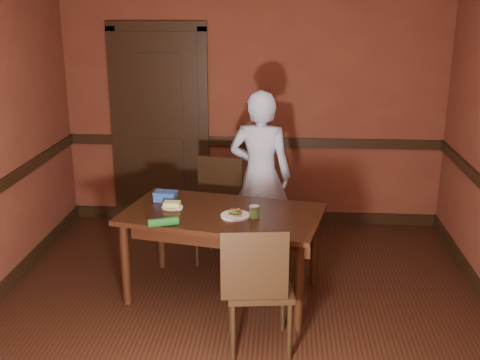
# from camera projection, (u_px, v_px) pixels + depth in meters

# --- Properties ---
(floor) EXTENTS (4.00, 4.50, 0.01)m
(floor) POSITION_uv_depth(u_px,v_px,m) (237.00, 326.00, 4.56)
(floor) COLOR black
(floor) RESTS_ON ground
(wall_back) EXTENTS (4.00, 0.02, 2.70)m
(wall_back) POSITION_uv_depth(u_px,v_px,m) (253.00, 100.00, 6.31)
(wall_back) COLOR #5D2A1C
(wall_back) RESTS_ON ground
(wall_front) EXTENTS (4.00, 0.02, 2.70)m
(wall_front) POSITION_uv_depth(u_px,v_px,m) (183.00, 321.00, 2.02)
(wall_front) COLOR #5D2A1C
(wall_front) RESTS_ON ground
(dado_back) EXTENTS (4.00, 0.03, 0.10)m
(dado_back) POSITION_uv_depth(u_px,v_px,m) (253.00, 142.00, 6.43)
(dado_back) COLOR black
(dado_back) RESTS_ON ground
(baseboard_back) EXTENTS (4.00, 0.03, 0.12)m
(baseboard_back) POSITION_uv_depth(u_px,v_px,m) (252.00, 216.00, 6.67)
(baseboard_back) COLOR black
(baseboard_back) RESTS_ON ground
(door) EXTENTS (1.05, 0.07, 2.20)m
(door) POSITION_uv_depth(u_px,v_px,m) (160.00, 123.00, 6.42)
(door) COLOR black
(door) RESTS_ON ground
(dining_table) EXTENTS (1.71, 1.18, 0.73)m
(dining_table) POSITION_uv_depth(u_px,v_px,m) (223.00, 254.00, 4.93)
(dining_table) COLOR black
(dining_table) RESTS_ON floor
(chair_far) EXTENTS (0.53, 0.53, 0.95)m
(chair_far) POSITION_uv_depth(u_px,v_px,m) (223.00, 212.00, 5.57)
(chair_far) COLOR black
(chair_far) RESTS_ON floor
(chair_near) EXTENTS (0.50, 0.50, 0.95)m
(chair_near) POSITION_uv_depth(u_px,v_px,m) (259.00, 285.00, 4.17)
(chair_near) COLOR black
(chair_near) RESTS_ON floor
(person) EXTENTS (0.63, 0.46, 1.59)m
(person) POSITION_uv_depth(u_px,v_px,m) (260.00, 175.00, 5.59)
(person) COLOR #AEBEDD
(person) RESTS_ON floor
(sandwich_plate) EXTENTS (0.23, 0.23, 0.06)m
(sandwich_plate) POSITION_uv_depth(u_px,v_px,m) (235.00, 214.00, 4.72)
(sandwich_plate) COLOR white
(sandwich_plate) RESTS_ON dining_table
(sauce_jar) EXTENTS (0.08, 0.08, 0.09)m
(sauce_jar) POSITION_uv_depth(u_px,v_px,m) (254.00, 212.00, 4.69)
(sauce_jar) COLOR #5B9649
(sauce_jar) RESTS_ON dining_table
(cheese_saucer) EXTENTS (0.18, 0.18, 0.06)m
(cheese_saucer) POSITION_uv_depth(u_px,v_px,m) (172.00, 206.00, 4.91)
(cheese_saucer) COLOR white
(cheese_saucer) RESTS_ON dining_table
(food_tub) EXTENTS (0.20, 0.15, 0.08)m
(food_tub) POSITION_uv_depth(u_px,v_px,m) (165.00, 196.00, 5.08)
(food_tub) COLOR #2C57B2
(food_tub) RESTS_ON dining_table
(wrapped_veg) EXTENTS (0.24, 0.14, 0.06)m
(wrapped_veg) POSITION_uv_depth(u_px,v_px,m) (163.00, 222.00, 4.52)
(wrapped_veg) COLOR #17521B
(wrapped_veg) RESTS_ON dining_table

